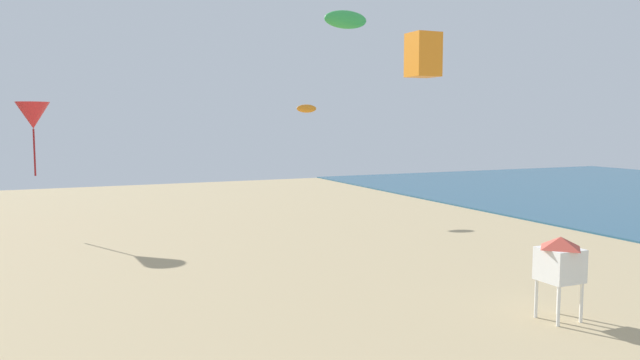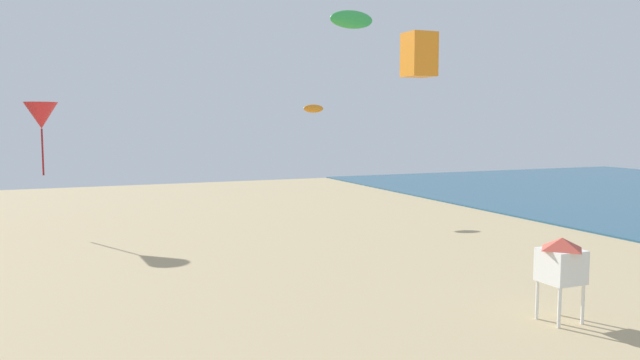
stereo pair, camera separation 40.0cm
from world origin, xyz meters
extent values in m
cylinder|color=white|center=(8.97, 12.97, 0.60)|extent=(0.10, 0.10, 1.20)
cylinder|color=white|center=(9.87, 12.97, 0.60)|extent=(0.10, 0.10, 1.20)
cylinder|color=white|center=(8.97, 13.87, 0.60)|extent=(0.10, 0.10, 1.20)
cylinder|color=white|center=(9.87, 13.87, 0.60)|extent=(0.10, 0.10, 1.20)
cube|color=white|center=(9.42, 13.42, 1.70)|extent=(1.10, 1.10, 1.00)
pyramid|color=#D14C3D|center=(9.42, 13.42, 2.38)|extent=(1.10, 1.10, 0.35)
cube|color=orange|center=(3.42, 11.84, 7.50)|extent=(0.64, 0.64, 1.00)
ellipsoid|color=green|center=(10.63, 30.36, 11.48)|extent=(2.52, 0.70, 0.98)
ellipsoid|color=orange|center=(11.35, 37.54, 6.83)|extent=(1.40, 0.39, 0.54)
cone|color=red|center=(-5.04, 36.51, 6.31)|extent=(1.75, 1.75, 1.43)
cylinder|color=maroon|center=(-5.04, 36.51, 4.32)|extent=(0.10, 0.10, 2.55)
camera|label=1|loc=(-4.62, -0.34, 5.97)|focal=34.87mm
camera|label=2|loc=(-4.25, -0.50, 5.97)|focal=34.87mm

